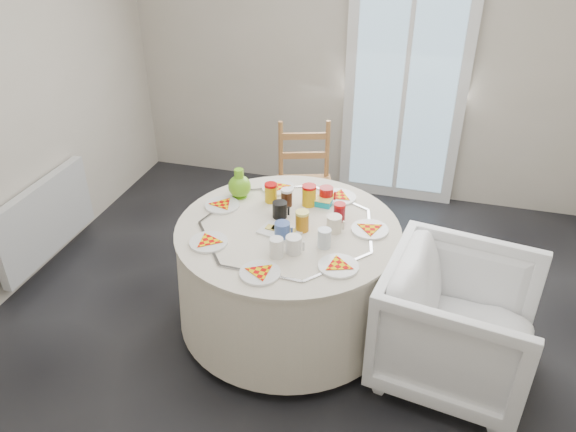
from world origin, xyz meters
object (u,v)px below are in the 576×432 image
(table, at_px, (288,274))
(green_pitcher, at_px, (239,176))
(radiator, at_px, (45,219))
(armchair, at_px, (459,322))
(wooden_chair, at_px, (305,186))

(table, relative_size, green_pitcher, 7.19)
(radiator, relative_size, green_pitcher, 5.24)
(armchair, height_order, green_pitcher, green_pitcher)
(radiator, height_order, wooden_chair, wooden_chair)
(armchair, xyz_separation_m, green_pitcher, (-1.43, 0.45, 0.48))
(radiator, bearing_deg, wooden_chair, 25.75)
(table, bearing_deg, wooden_chair, 98.16)
(table, relative_size, armchair, 1.66)
(wooden_chair, bearing_deg, armchair, -62.53)
(radiator, xyz_separation_m, green_pitcher, (1.47, 0.13, 0.49))
(table, height_order, green_pitcher, green_pitcher)
(radiator, distance_m, armchair, 2.92)
(green_pitcher, bearing_deg, wooden_chair, 72.88)
(wooden_chair, xyz_separation_m, green_pitcher, (-0.26, -0.71, 0.40))
(table, distance_m, wooden_chair, 0.99)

